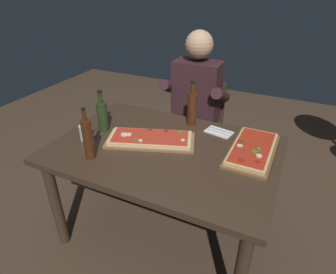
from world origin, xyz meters
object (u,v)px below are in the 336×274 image
Objects in this scene: seated_diner at (194,104)px; pizza_rectangular_left at (252,149)px; pizza_rectangular_front at (150,139)px; dining_table at (165,160)px; tumbler_near_camera at (85,133)px; oil_bottle_amber at (102,115)px; diner_chair at (198,125)px; vinegar_bottle_green at (88,139)px; wine_bottle_dark at (192,107)px.

pizza_rectangular_left is at bearing -43.37° from seated_diner.
dining_table is at bearing -12.51° from pizza_rectangular_front.
oil_bottle_amber is at bearing 80.15° from tumbler_near_camera.
oil_bottle_amber is at bearing -116.54° from diner_chair.
diner_chair is at bearing 65.95° from tumbler_near_camera.
oil_bottle_amber is at bearing -120.31° from seated_diner.
pizza_rectangular_front is 0.71× the size of diner_chair.
oil_bottle_amber is (-1.00, -0.15, 0.09)m from pizza_rectangular_left.
dining_table is 2.26× the size of pizza_rectangular_front.
pizza_rectangular_front is 0.41m from vinegar_bottle_green.
diner_chair is at bearing 76.60° from vinegar_bottle_green.
diner_chair reaches higher than pizza_rectangular_front.
wine_bottle_dark is (0.15, 0.35, 0.11)m from pizza_rectangular_front.
pizza_rectangular_front is 0.46× the size of seated_diner.
pizza_rectangular_left is 0.81m from seated_diner.
tumbler_near_camera reaches higher than pizza_rectangular_front.
wine_bottle_dark is 1.12× the size of oil_bottle_amber.
oil_bottle_amber is at bearing 176.39° from dining_table.
vinegar_bottle_green is (-0.38, -0.67, -0.00)m from wine_bottle_dark.
oil_bottle_amber is 0.35m from vinegar_bottle_green.
seated_diner is at bearing 63.06° from tumbler_near_camera.
seated_diner reaches higher than pizza_rectangular_left.
dining_table is at bearing 39.70° from vinegar_bottle_green.
wine_bottle_dark is (0.03, 0.38, 0.23)m from dining_table.
pizza_rectangular_front is at bearing -93.16° from seated_diner.
tumbler_near_camera is at bearing -116.94° from seated_diner.
vinegar_bottle_green is at bearing -43.88° from tumbler_near_camera.
pizza_rectangular_front reaches higher than dining_table.
pizza_rectangular_left is (0.63, 0.15, -0.00)m from pizza_rectangular_front.
pizza_rectangular_front is 0.65m from pizza_rectangular_left.
dining_table is at bearing -160.51° from pizza_rectangular_left.
oil_bottle_amber is 0.33× the size of diner_chair.
vinegar_bottle_green is 1.24m from diner_chair.
oil_bottle_amber is 2.88× the size of tumbler_near_camera.
pizza_rectangular_front is 0.40m from wine_bottle_dark.
vinegar_bottle_green is 3.20× the size of tumbler_near_camera.
wine_bottle_dark is (-0.48, 0.20, 0.11)m from pizza_rectangular_left.
seated_diner is at bearing 95.97° from dining_table.
diner_chair reaches higher than tumbler_near_camera.
pizza_rectangular_front is at bearing -112.96° from wine_bottle_dark.
pizza_rectangular_front is 0.71m from seated_diner.
oil_bottle_amber is (-0.52, -0.35, -0.02)m from wine_bottle_dark.
pizza_rectangular_front is at bearing -0.78° from oil_bottle_amber.
diner_chair is (0.41, 0.82, -0.36)m from oil_bottle_amber.
vinegar_bottle_green is 0.24× the size of seated_diner.
wine_bottle_dark is 0.24× the size of seated_diner.
pizza_rectangular_left is (0.51, 0.18, 0.11)m from dining_table.
oil_bottle_amber reaches higher than pizza_rectangular_left.
seated_diner reaches higher than diner_chair.
vinegar_bottle_green reaches higher than tumbler_near_camera.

